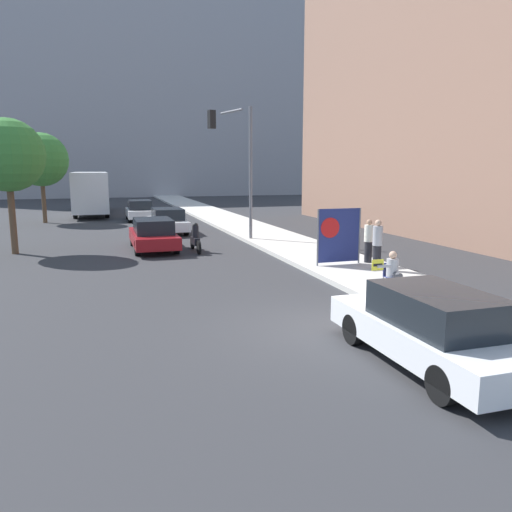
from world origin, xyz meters
The scene contains 16 objects.
ground_plane centered at (0.00, 0.00, 0.00)m, with size 160.00×160.00×0.00m, color #303033.
sidewalk_curb centered at (3.70, 15.00, 0.09)m, with size 3.34×90.00×0.17m, color beige.
building_backdrop_far centered at (-2.00, 62.81, 14.11)m, with size 52.00×12.00×28.22m.
seated_protester centered at (3.02, 2.09, 0.79)m, with size 0.92×0.77×1.16m.
jogger_on_sidewalk centered at (4.26, 5.05, 1.07)m, with size 0.34×0.34×1.75m.
pedestrian_behind centered at (4.68, 6.36, 0.99)m, with size 0.34×0.34×1.62m.
protest_banner centered at (3.40, 6.30, 1.25)m, with size 1.74×0.06×2.06m.
traffic_light_pole centered at (1.68, 13.82, 4.43)m, with size 2.30×2.07×6.46m.
parked_car_curbside centered at (0.87, -2.51, 0.74)m, with size 1.75×4.63×1.48m.
car_on_road_nearest centered at (-2.58, 12.88, 0.72)m, with size 1.88×4.76×1.43m.
car_on_road_midblock centered at (-1.15, 18.82, 0.71)m, with size 1.88×4.62×1.42m.
car_on_road_distant centered at (-2.12, 26.42, 0.73)m, with size 1.79×4.21×1.46m.
city_bus_on_road centered at (-5.45, 33.09, 1.94)m, with size 2.59×12.08×3.38m.
motorcycle_on_road centered at (-0.85, 11.78, 0.55)m, with size 0.28×2.15×1.30m.
street_tree_near_curb centered at (-8.45, 13.58, 4.20)m, with size 3.09×3.09×5.76m.
street_tree_midblock centered at (-8.45, 26.86, 4.25)m, with size 3.59×3.59×6.06m.
Camera 1 is at (-4.87, -9.97, 3.63)m, focal length 35.00 mm.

